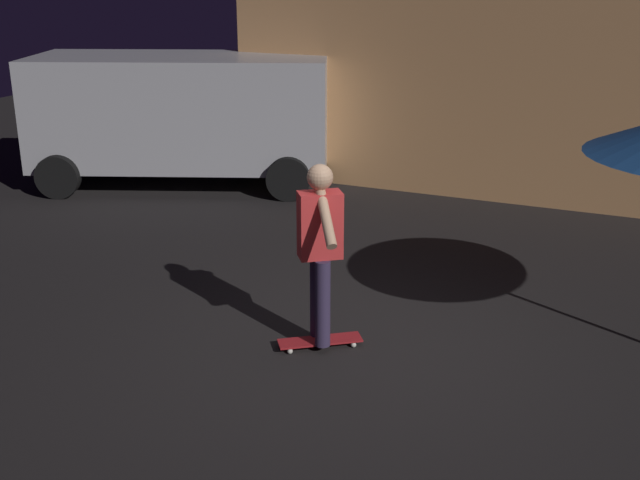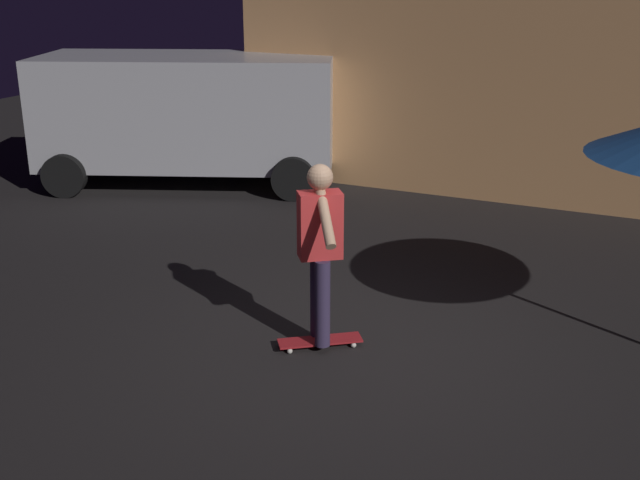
{
  "view_description": "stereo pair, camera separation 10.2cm",
  "coord_description": "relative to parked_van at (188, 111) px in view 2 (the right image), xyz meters",
  "views": [
    {
      "loc": [
        2.46,
        -6.1,
        3.35
      ],
      "look_at": [
        -0.22,
        -0.06,
        1.05
      ],
      "focal_mm": 44.31,
      "sensor_mm": 36.0,
      "label": 1
    },
    {
      "loc": [
        2.55,
        -6.06,
        3.35
      ],
      "look_at": [
        -0.22,
        -0.06,
        1.05
      ],
      "focal_mm": 44.31,
      "sensor_mm": 36.0,
      "label": 2
    }
  ],
  "objects": [
    {
      "name": "ground_plane",
      "position": [
        4.62,
        -4.46,
        -1.16
      ],
      "size": [
        28.0,
        28.0,
        0.0
      ],
      "primitive_type": "plane",
      "color": "black"
    },
    {
      "name": "low_building",
      "position": [
        5.3,
        3.07,
        0.35
      ],
      "size": [
        9.49,
        4.36,
        3.02
      ],
      "color": "tan",
      "rests_on": "ground_plane"
    },
    {
      "name": "parked_van",
      "position": [
        0.0,
        0.0,
        0.0
      ],
      "size": [
        4.98,
        3.59,
        2.03
      ],
      "color": "#B2B2B7",
      "rests_on": "ground_plane"
    },
    {
      "name": "skateboard_ridden",
      "position": [
        4.4,
        -4.52,
        -1.11
      ],
      "size": [
        0.75,
        0.62,
        0.07
      ],
      "color": "#AD1E23",
      "rests_on": "ground_plane"
    },
    {
      "name": "skater",
      "position": [
        4.4,
        -4.52,
        -0.12
      ],
      "size": [
        0.65,
        0.84,
        1.67
      ],
      "color": "#382D4C",
      "rests_on": "skateboard_ridden"
    }
  ]
}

